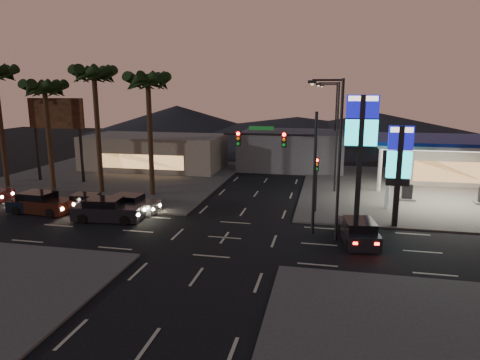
% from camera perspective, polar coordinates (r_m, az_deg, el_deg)
% --- Properties ---
extents(ground, '(140.00, 140.00, 0.00)m').
position_cam_1_polar(ground, '(27.80, -2.07, -7.68)').
color(ground, black).
rests_on(ground, ground).
extents(corner_lot_ne, '(24.00, 24.00, 0.12)m').
position_cam_1_polar(corner_lot_ne, '(43.52, 24.36, -1.42)').
color(corner_lot_ne, '#47443F').
rests_on(corner_lot_ne, ground).
extents(corner_lot_nw, '(24.00, 24.00, 0.12)m').
position_cam_1_polar(corner_lot_nw, '(47.95, -16.19, 0.35)').
color(corner_lot_nw, '#47443F').
rests_on(corner_lot_nw, ground).
extents(gas_station, '(12.20, 8.20, 5.47)m').
position_cam_1_polar(gas_station, '(38.86, 26.23, 4.45)').
color(gas_station, silver).
rests_on(gas_station, ground).
extents(convenience_store, '(10.00, 6.00, 4.00)m').
position_cam_1_polar(convenience_store, '(48.41, 25.64, 2.08)').
color(convenience_store, '#726B5B').
rests_on(convenience_store, ground).
extents(pylon_sign_tall, '(2.20, 0.35, 9.00)m').
position_cam_1_polar(pylon_sign_tall, '(31.11, 15.86, 6.08)').
color(pylon_sign_tall, black).
rests_on(pylon_sign_tall, ground).
extents(pylon_sign_short, '(1.60, 0.35, 7.00)m').
position_cam_1_polar(pylon_sign_short, '(30.62, 20.46, 2.40)').
color(pylon_sign_short, black).
rests_on(pylon_sign_short, ground).
extents(traffic_signal_mast, '(6.10, 0.39, 8.00)m').
position_cam_1_polar(traffic_signal_mast, '(27.82, 6.39, 3.38)').
color(traffic_signal_mast, black).
rests_on(traffic_signal_mast, ground).
extents(pedestal_signal, '(0.32, 0.39, 4.30)m').
position_cam_1_polar(pedestal_signal, '(33.02, 10.15, 0.57)').
color(pedestal_signal, black).
rests_on(pedestal_signal, ground).
extents(streetlight_near, '(2.14, 0.25, 10.00)m').
position_cam_1_polar(streetlight_near, '(26.65, 12.73, 3.84)').
color(streetlight_near, black).
rests_on(streetlight_near, ground).
extents(streetlight_mid, '(2.14, 0.25, 10.00)m').
position_cam_1_polar(streetlight_mid, '(39.57, 12.52, 6.44)').
color(streetlight_mid, black).
rests_on(streetlight_mid, ground).
extents(streetlight_far, '(2.14, 0.25, 10.00)m').
position_cam_1_polar(streetlight_far, '(53.52, 12.41, 7.84)').
color(streetlight_far, black).
rests_on(streetlight_far, ground).
extents(palm_a, '(4.41, 4.41, 10.86)m').
position_cam_1_polar(palm_a, '(38.12, -12.16, 11.85)').
color(palm_a, black).
rests_on(palm_a, ground).
extents(palm_b, '(4.41, 4.41, 11.46)m').
position_cam_1_polar(palm_b, '(40.39, -18.84, 12.25)').
color(palm_b, black).
rests_on(palm_b, ground).
extents(palm_c, '(4.41, 4.41, 10.26)m').
position_cam_1_polar(palm_c, '(43.13, -24.57, 10.31)').
color(palm_c, black).
rests_on(palm_c, ground).
extents(billboard, '(6.00, 0.30, 8.50)m').
position_cam_1_polar(billboard, '(46.94, -23.27, 7.35)').
color(billboard, black).
rests_on(billboard, ground).
extents(building_far_west, '(16.00, 8.00, 4.00)m').
position_cam_1_polar(building_far_west, '(52.10, -11.30, 3.67)').
color(building_far_west, '#726B5B').
rests_on(building_far_west, ground).
extents(building_far_mid, '(12.00, 9.00, 4.40)m').
position_cam_1_polar(building_far_mid, '(52.08, 6.96, 4.03)').
color(building_far_mid, '#4C4C51').
rests_on(building_far_mid, ground).
extents(hill_left, '(40.00, 40.00, 6.00)m').
position_cam_1_polar(hill_left, '(91.19, -8.38, 7.91)').
color(hill_left, black).
rests_on(hill_left, ground).
extents(hill_right, '(50.00, 50.00, 5.00)m').
position_cam_1_polar(hill_right, '(86.11, 17.70, 6.90)').
color(hill_right, black).
rests_on(hill_right, ground).
extents(hill_center, '(60.00, 60.00, 4.00)m').
position_cam_1_polar(hill_center, '(85.95, 7.62, 7.01)').
color(hill_center, black).
rests_on(hill_center, ground).
extents(car_lane_a_front, '(5.17, 2.52, 1.64)m').
position_cam_1_polar(car_lane_a_front, '(32.57, -17.24, -3.87)').
color(car_lane_a_front, black).
rests_on(car_lane_a_front, ground).
extents(car_lane_a_mid, '(5.05, 2.42, 1.60)m').
position_cam_1_polar(car_lane_a_mid, '(36.47, -25.01, -2.81)').
color(car_lane_a_mid, black).
rests_on(car_lane_a_mid, ground).
extents(car_lane_a_rear, '(4.66, 2.33, 1.47)m').
position_cam_1_polar(car_lane_a_rear, '(36.68, -25.29, -2.85)').
color(car_lane_a_rear, black).
rests_on(car_lane_a_rear, ground).
extents(car_lane_b_front, '(4.44, 2.10, 1.41)m').
position_cam_1_polar(car_lane_b_front, '(34.11, -14.34, -3.17)').
color(car_lane_b_front, '#4C4C4E').
rests_on(car_lane_b_front, ground).
extents(car_lane_b_mid, '(4.15, 2.06, 1.31)m').
position_cam_1_polar(car_lane_b_mid, '(35.76, -19.54, -2.87)').
color(car_lane_b_mid, black).
rests_on(car_lane_b_mid, ground).
extents(suv_station, '(2.47, 4.69, 1.50)m').
position_cam_1_polar(suv_station, '(27.78, 15.51, -6.63)').
color(suv_station, black).
rests_on(suv_station, ground).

